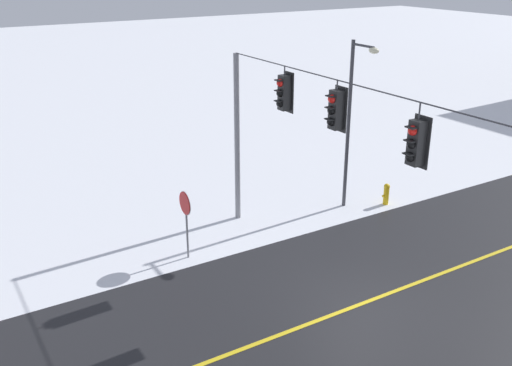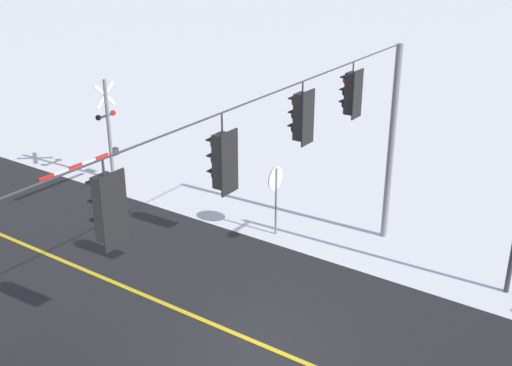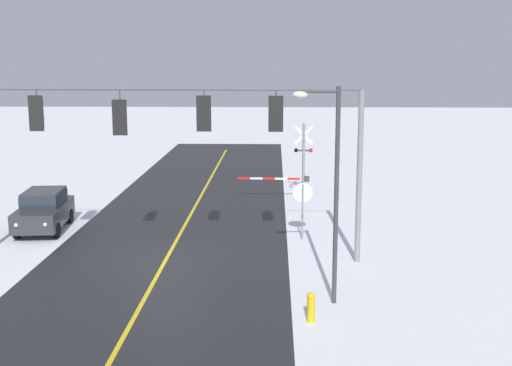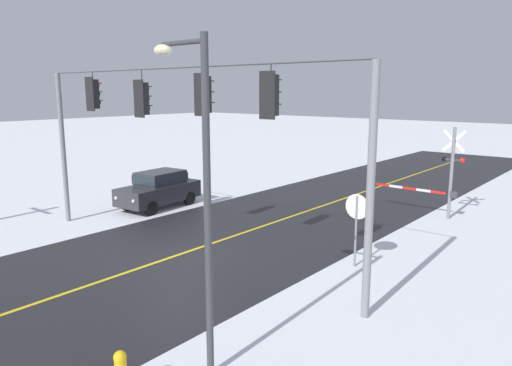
# 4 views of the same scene
# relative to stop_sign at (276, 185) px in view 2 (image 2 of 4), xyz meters

# --- Properties ---
(ground_plane) EXTENTS (160.00, 160.00, 0.00)m
(ground_plane) POSITION_rel_stop_sign_xyz_m (5.12, 2.99, -1.71)
(ground_plane) COLOR white
(signal_span) EXTENTS (14.20, 0.47, 6.22)m
(signal_span) POSITION_rel_stop_sign_xyz_m (5.18, 2.97, 2.71)
(signal_span) COLOR gray
(signal_span) RESTS_ON ground
(stop_sign) EXTENTS (0.80, 0.09, 2.35)m
(stop_sign) POSITION_rel_stop_sign_xyz_m (0.00, 0.00, 0.00)
(stop_sign) COLOR gray
(stop_sign) RESTS_ON ground
(railroad_crossing) EXTENTS (3.92, 0.31, 4.00)m
(railroad_crossing) POSITION_rel_stop_sign_xyz_m (-0.07, -7.85, 0.27)
(railroad_crossing) COLOR gray
(railroad_crossing) RESTS_ON ground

